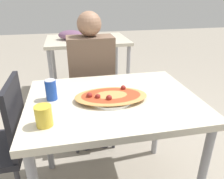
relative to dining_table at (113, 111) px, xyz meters
The scene contains 8 objects.
dining_table is the anchor object (origin of this frame).
chair_far_seated 0.75m from the dining_table, 94.90° to the left, with size 0.40×0.40×0.90m.
chair_side_left 0.73m from the dining_table, behind, with size 0.40×0.40×0.90m.
person_seated 0.61m from the dining_table, 95.80° to the left, with size 0.38×0.24×1.23m.
pizza_main 0.12m from the dining_table, 133.81° to the right, with size 0.45×0.29×0.06m.
soda_can 0.40m from the dining_table, behind, with size 0.07×0.07×0.12m.
drink_glass 0.47m from the dining_table, 150.13° to the right, with size 0.08×0.08×0.10m.
background_table 1.86m from the dining_table, 90.29° to the left, with size 1.10×0.80×0.90m.
Camera 1 is at (-0.25, -1.16, 1.37)m, focal length 35.00 mm.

